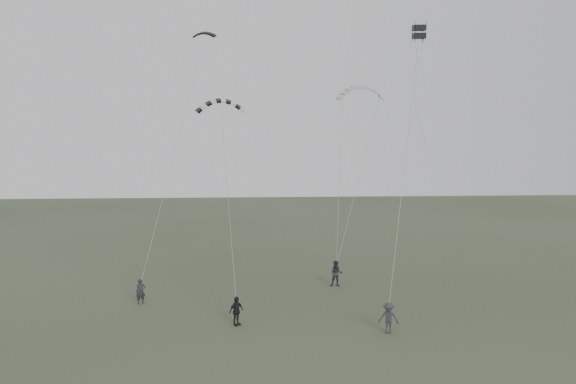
{
  "coord_description": "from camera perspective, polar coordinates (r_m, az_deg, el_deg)",
  "views": [
    {
      "loc": [
        -1.69,
        -29.27,
        9.81
      ],
      "look_at": [
        0.78,
        5.3,
        6.7
      ],
      "focal_mm": 35.0,
      "sensor_mm": 36.0,
      "label": 1
    }
  ],
  "objects": [
    {
      "name": "flyer_far",
      "position": [
        29.92,
        10.17,
        -12.48
      ],
      "size": [
        1.18,
        0.92,
        1.61
      ],
      "primitive_type": "imported",
      "rotation": [
        0.0,
        0.0,
        -0.36
      ],
      "color": "#2B2B30",
      "rests_on": "ground"
    },
    {
      "name": "flyer_center",
      "position": [
        30.79,
        -5.28,
        -11.94
      ],
      "size": [
        0.94,
        0.91,
        1.57
      ],
      "primitive_type": "imported",
      "rotation": [
        0.0,
        0.0,
        0.74
      ],
      "color": "black",
      "rests_on": "ground"
    },
    {
      "name": "flyer_right",
      "position": [
        38.67,
        4.94,
        -8.25
      ],
      "size": [
        0.95,
        0.79,
        1.76
      ],
      "primitive_type": "imported",
      "rotation": [
        0.0,
        0.0,
        -0.16
      ],
      "color": "#29292E",
      "rests_on": "ground"
    },
    {
      "name": "kite_box",
      "position": [
        33.59,
        13.16,
        15.55
      ],
      "size": [
        0.75,
        0.81,
        0.79
      ],
      "primitive_type": null,
      "rotation": [
        0.09,
        0.0,
        -0.09
      ],
      "color": "black",
      "rests_on": "flyer_far"
    },
    {
      "name": "kite_dark_small",
      "position": [
        41.04,
        -8.52,
        15.68
      ],
      "size": [
        1.71,
        0.99,
        0.66
      ],
      "primitive_type": null,
      "rotation": [
        0.39,
        0.0,
        -0.23
      ],
      "color": "black",
      "rests_on": "flyer_left"
    },
    {
      "name": "ground",
      "position": [
        30.92,
        -0.76,
        -13.38
      ],
      "size": [
        140.0,
        140.0,
        0.0
      ],
      "primitive_type": "plane",
      "color": "#33432B",
      "rests_on": "ground"
    },
    {
      "name": "kite_pale_large",
      "position": [
        44.61,
        7.4,
        10.53
      ],
      "size": [
        3.68,
        1.21,
        1.7
      ],
      "primitive_type": null,
      "rotation": [
        0.27,
        0.0,
        0.0
      ],
      "color": "#B2B4B7",
      "rests_on": "flyer_right"
    },
    {
      "name": "kite_striped",
      "position": [
        33.3,
        -6.84,
        9.2
      ],
      "size": [
        2.92,
        1.28,
        1.28
      ],
      "primitive_type": null,
      "rotation": [
        0.27,
        0.0,
        0.11
      ],
      "color": "black",
      "rests_on": "flyer_center"
    },
    {
      "name": "flyer_left",
      "position": [
        35.64,
        -14.74,
        -9.75
      ],
      "size": [
        0.66,
        0.56,
        1.54
      ],
      "primitive_type": "imported",
      "rotation": [
        0.0,
        0.0,
        0.4
      ],
      "color": "#222328",
      "rests_on": "ground"
    }
  ]
}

